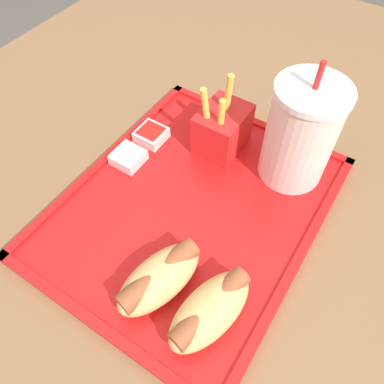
{
  "coord_description": "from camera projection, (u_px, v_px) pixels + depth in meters",
  "views": [
    {
      "loc": [
        0.22,
        0.19,
        1.17
      ],
      "look_at": [
        -0.02,
        0.04,
        0.78
      ],
      "focal_mm": 35.0,
      "sensor_mm": 36.0,
      "label": 1
    }
  ],
  "objects": [
    {
      "name": "ground_plane",
      "position": [
        178.0,
        346.0,
        1.11
      ],
      "size": [
        8.0,
        8.0,
        0.0
      ],
      "primitive_type": "plane",
      "color": "#4C4742"
    },
    {
      "name": "dining_table",
      "position": [
        173.0,
        301.0,
        0.81
      ],
      "size": [
        1.41,
        0.98,
        0.74
      ],
      "color": "brown",
      "rests_on": "ground_plane"
    },
    {
      "name": "food_tray",
      "position": [
        192.0,
        207.0,
        0.51
      ],
      "size": [
        0.39,
        0.32,
        0.01
      ],
      "color": "red",
      "rests_on": "dining_table"
    },
    {
      "name": "soda_cup",
      "position": [
        300.0,
        134.0,
        0.48
      ],
      "size": [
        0.09,
        0.09,
        0.18
      ],
      "color": "silver",
      "rests_on": "food_tray"
    },
    {
      "name": "hot_dog_far",
      "position": [
        210.0,
        310.0,
        0.39
      ],
      "size": [
        0.12,
        0.07,
        0.05
      ],
      "color": "tan",
      "rests_on": "food_tray"
    },
    {
      "name": "hot_dog_near",
      "position": [
        159.0,
        278.0,
        0.41
      ],
      "size": [
        0.12,
        0.08,
        0.05
      ],
      "color": "tan",
      "rests_on": "food_tray"
    },
    {
      "name": "fries_carton",
      "position": [
        222.0,
        129.0,
        0.54
      ],
      "size": [
        0.08,
        0.06,
        0.12
      ],
      "color": "red",
      "rests_on": "food_tray"
    },
    {
      "name": "sauce_cup_mayo",
      "position": [
        128.0,
        157.0,
        0.54
      ],
      "size": [
        0.04,
        0.04,
        0.02
      ],
      "color": "silver",
      "rests_on": "food_tray"
    },
    {
      "name": "sauce_cup_ketchup",
      "position": [
        151.0,
        135.0,
        0.57
      ],
      "size": [
        0.04,
        0.04,
        0.02
      ],
      "color": "silver",
      "rests_on": "food_tray"
    }
  ]
}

